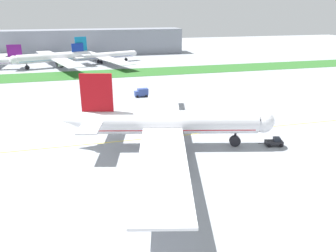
% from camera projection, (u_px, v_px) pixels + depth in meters
% --- Properties ---
extents(ground_plane, '(600.00, 600.00, 0.00)m').
position_uv_depth(ground_plane, '(150.00, 144.00, 82.90)').
color(ground_plane, '#9399A0').
rests_on(ground_plane, ground).
extents(apron_taxi_line, '(280.00, 0.36, 0.01)m').
position_uv_depth(apron_taxi_line, '(147.00, 139.00, 86.39)').
color(apron_taxi_line, yellow).
rests_on(apron_taxi_line, ground).
extents(grass_median_strip, '(320.00, 24.00, 0.10)m').
position_uv_depth(grass_median_strip, '(112.00, 73.00, 172.47)').
color(grass_median_strip, '#2D6628').
rests_on(grass_median_strip, ground).
extents(airliner_foreground, '(50.41, 80.02, 18.14)m').
position_uv_depth(airliner_foreground, '(168.00, 123.00, 79.51)').
color(airliner_foreground, white).
rests_on(airliner_foreground, ground).
extents(pushback_tug, '(6.11, 3.28, 2.20)m').
position_uv_depth(pushback_tug, '(274.00, 142.00, 81.62)').
color(pushback_tug, '#26262B').
rests_on(pushback_tug, ground).
extents(ground_crew_wingwalker_port, '(0.39, 0.51, 1.58)m').
position_uv_depth(ground_crew_wingwalker_port, '(152.00, 172.00, 66.55)').
color(ground_crew_wingwalker_port, black).
rests_on(ground_crew_wingwalker_port, ground).
extents(ground_crew_marshaller_front, '(0.54, 0.33, 1.58)m').
position_uv_depth(ground_crew_marshaller_front, '(158.00, 184.00, 62.23)').
color(ground_crew_marshaller_front, black).
rests_on(ground_crew_marshaller_front, ground).
extents(service_truck_baggage_loader, '(5.36, 2.87, 3.15)m').
position_uv_depth(service_truck_baggage_loader, '(142.00, 92.00, 126.83)').
color(service_truck_baggage_loader, '#33478C').
rests_on(service_truck_baggage_loader, ground).
extents(parked_airliner_far_right, '(46.86, 75.06, 16.45)m').
position_uv_depth(parked_airliner_far_right, '(55.00, 57.00, 189.64)').
color(parked_airliner_far_right, white).
rests_on(parked_airliner_far_right, ground).
extents(parked_airliner_far_outer, '(44.30, 73.24, 12.86)m').
position_uv_depth(parked_airliner_far_outer, '(103.00, 56.00, 204.16)').
color(parked_airliner_far_outer, white).
rests_on(parked_airliner_far_outer, ground).
extents(terminal_building, '(136.66, 20.00, 18.00)m').
position_uv_depth(terminal_building, '(88.00, 42.00, 238.73)').
color(terminal_building, gray).
rests_on(terminal_building, ground).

